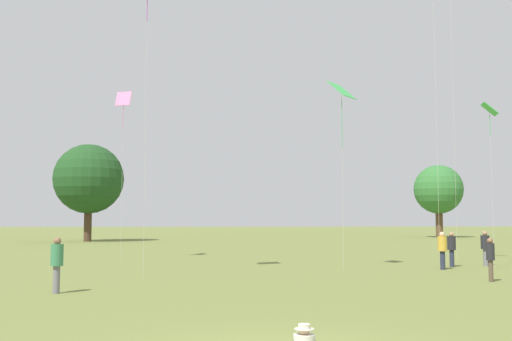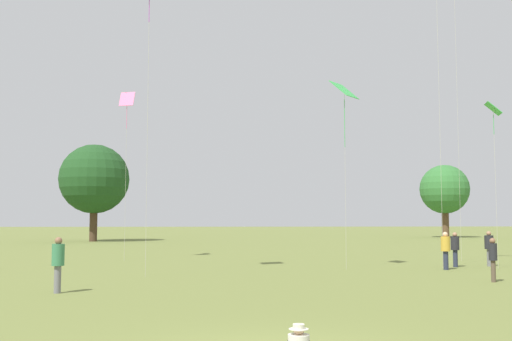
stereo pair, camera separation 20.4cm
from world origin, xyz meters
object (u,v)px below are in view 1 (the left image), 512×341
Objects in this scene: person_standing_3 at (485,245)px; kite_7 at (342,94)px; person_standing_5 at (490,255)px; kite_1 at (123,105)px; person_standing_0 at (442,247)px; person_standing_2 at (57,260)px; person_standing_4 at (452,246)px; kite_2 at (490,114)px; distant_tree_0 at (438,190)px; distant_tree_1 at (89,179)px.

kite_7 reaches higher than person_standing_3.
kite_1 is (-14.48, 11.50, 7.32)m from person_standing_5.
person_standing_0 is 16.15m from person_standing_2.
person_standing_4 reaches higher than person_standing_5.
kite_2 is 6.84m from kite_7.
kite_7 is (-6.79, -0.18, 0.77)m from kite_2.
person_standing_3 is 0.18× the size of kite_1.
person_standing_3 is 0.19× the size of distant_tree_0.
person_standing_5 is at bearing 23.08° from kite_1.
person_standing_3 is at bearing -108.26° from distant_tree_0.
kite_7 is at bearing 30.90° from kite_1.
person_standing_0 is at bearing -148.86° from person_standing_2.
kite_2 is at bearing -130.20° from person_standing_4.
distant_tree_0 is at bearing 139.94° from person_standing_5.
person_standing_3 is 0.17× the size of distant_tree_1.
person_standing_0 is 4.97m from person_standing_5.
kite_2 reaches higher than person_standing_0.
kite_1 reaches higher than kite_2.
kite_2 is at bearing -107.97° from distant_tree_0.
distant_tree_0 is (13.36, 40.49, 4.56)m from person_standing_3.
kite_1 is at bearing 14.41° from person_standing_3.
person_standing_0 is 1.00× the size of person_standing_3.
distant_tree_1 reaches higher than person_standing_2.
person_standing_3 is 1.79m from person_standing_4.
kite_7 reaches higher than person_standing_2.
person_standing_5 is 0.21× the size of kite_2.
distant_tree_0 reaches higher than kite_2.
kite_2 reaches higher than person_standing_4.
person_standing_0 reaches higher than person_standing_3.
distant_tree_0 is 0.90× the size of distant_tree_1.
kite_1 is 1.21× the size of kite_2.
person_standing_3 is at bearing -51.70° from distant_tree_1.
distant_tree_0 reaches higher than person_standing_4.
person_standing_4 is at bearing 148.53° from person_standing_5.
kite_2 is 0.90× the size of kite_7.
kite_7 is (-4.03, 5.31, 6.74)m from person_standing_5.
kite_2 is at bearing 126.51° from person_standing_0.
kite_1 is 27.35m from distant_tree_1.
person_standing_3 is 0.22× the size of kite_2.
kite_2 is 43.84m from distant_tree_0.
kite_1 is at bearing 58.56° from person_standing_4.
person_standing_5 is at bearing -60.19° from distant_tree_1.
kite_1 is (-17.40, 4.82, 7.29)m from person_standing_3.
kite_7 is 36.99m from distant_tree_1.
kite_7 is at bearing -138.84° from person_standing_2.
person_standing_5 is (-0.21, -4.97, -0.03)m from person_standing_0.
person_standing_0 is 0.17× the size of distant_tree_1.
person_standing_4 is at bearing 6.99° from kite_7.
kite_1 is 12.16m from kite_7.
kite_2 is 40.50m from distant_tree_1.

